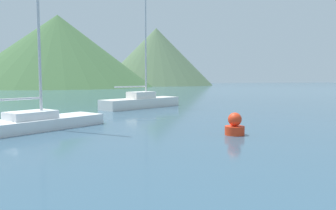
{
  "coord_description": "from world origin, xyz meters",
  "views": [
    {
      "loc": [
        -3.85,
        1.91,
        2.29
      ],
      "look_at": [
        0.82,
        14.0,
        1.2
      ],
      "focal_mm": 35.0,
      "sensor_mm": 36.0,
      "label": 1
    }
  ],
  "objects": [
    {
      "name": "sailboat_middle",
      "position": [
        3.2,
        25.84,
        0.51
      ],
      "size": [
        6.81,
        4.51,
        10.18
      ],
      "rotation": [
        0.0,
        0.0,
        0.46
      ],
      "color": "white",
      "rests_on": "ground_plane"
    },
    {
      "name": "buoy_marker",
      "position": [
        3.31,
        13.04,
        0.37
      ],
      "size": [
        0.78,
        0.78,
        0.9
      ],
      "color": "red",
      "rests_on": "ground_plane"
    },
    {
      "name": "hill_central",
      "position": [
        0.28,
        88.06,
        8.84
      ],
      "size": [
        46.73,
        46.73,
        17.68
      ],
      "color": "#3D6038",
      "rests_on": "ground_plane"
    },
    {
      "name": "hill_east",
      "position": [
        28.66,
        95.92,
        8.53
      ],
      "size": [
        34.02,
        34.02,
        17.06
      ],
      "color": "#4C6647",
      "rests_on": "ground_plane"
    },
    {
      "name": "sailboat_inner",
      "position": [
        -4.32,
        17.22,
        0.4
      ],
      "size": [
        6.58,
        4.93,
        10.12
      ],
      "rotation": [
        0.0,
        0.0,
        0.54
      ],
      "color": "white",
      "rests_on": "ground_plane"
    }
  ]
}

